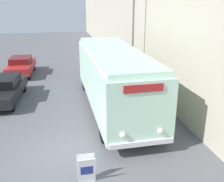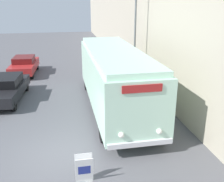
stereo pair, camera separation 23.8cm
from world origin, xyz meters
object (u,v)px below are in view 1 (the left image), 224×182
(vintage_bus, at_px, (113,76))
(sign_board, at_px, (87,170))
(streetlamp, at_px, (133,17))
(parked_car_near, at_px, (5,89))
(parked_car_mid, at_px, (21,66))

(vintage_bus, distance_m, sign_board, 6.37)
(vintage_bus, relative_size, streetlamp, 1.34)
(sign_board, xyz_separation_m, parked_car_near, (-3.77, 8.24, 0.29))
(vintage_bus, relative_size, parked_car_mid, 2.32)
(parked_car_near, bearing_deg, vintage_bus, -16.76)
(vintage_bus, bearing_deg, sign_board, -110.60)
(sign_board, height_order, parked_car_near, parked_car_near)
(streetlamp, height_order, parked_car_near, streetlamp)
(streetlamp, height_order, parked_car_mid, streetlamp)
(sign_board, bearing_deg, streetlamp, 65.33)
(vintage_bus, xyz_separation_m, parked_car_near, (-5.96, 2.42, -1.09))
(sign_board, xyz_separation_m, parked_car_mid, (-3.46, 13.98, 0.27))
(parked_car_mid, bearing_deg, sign_board, -72.69)
(vintage_bus, height_order, parked_car_near, vintage_bus)
(vintage_bus, xyz_separation_m, sign_board, (-2.19, -5.82, -1.37))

